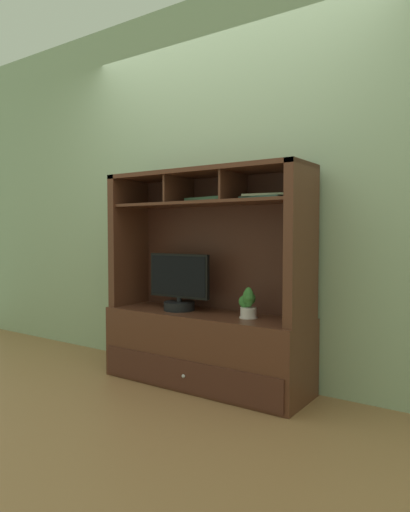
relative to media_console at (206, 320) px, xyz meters
name	(u,v)px	position (x,y,z in m)	size (l,w,h in m)	color
floor_plane	(205,386)	(0.00, -0.01, -0.46)	(6.00, 6.00, 0.02)	#9B6C43
back_wall	(225,185)	(0.00, 0.25, 0.95)	(6.00, 0.02, 2.80)	#96AC89
media_console	(206,320)	(0.00, 0.00, 0.00)	(1.47, 0.49, 1.48)	#502A1C
tv_monitor	(179,287)	(-0.21, -0.04, 0.22)	(0.50, 0.22, 0.40)	black
potted_orchid	(248,303)	(0.34, -0.02, 0.16)	(0.13, 0.12, 0.20)	silver
magazine_stack_left	(267,197)	(0.45, 0.04, 0.83)	(0.32, 0.26, 0.03)	#467064
magazine_stack_centre	(211,200)	(0.02, 0.04, 0.83)	(0.38, 0.25, 0.03)	#9B3525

